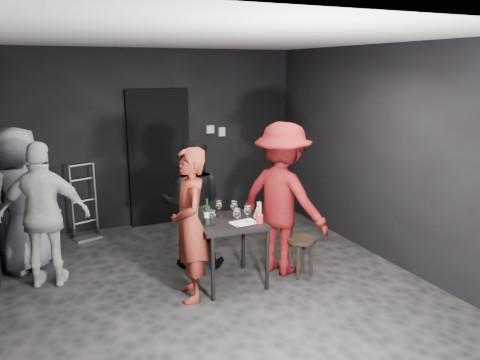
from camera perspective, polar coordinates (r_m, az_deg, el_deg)
name	(u,v)px	position (r m, az deg, el deg)	size (l,w,h in m)	color
floor	(217,285)	(5.46, -2.77, -12.67)	(4.50, 5.00, 0.02)	black
ceiling	(214,38)	(4.91, -3.14, 16.93)	(4.50, 5.00, 0.02)	silver
wall_back	(157,138)	(7.36, -10.04, 5.04)	(4.50, 0.04, 2.70)	black
wall_front	(368,249)	(2.92, 15.36, -8.17)	(4.50, 0.04, 2.70)	black
wall_right	(382,154)	(6.17, 16.95, 3.07)	(0.04, 5.00, 2.70)	black
doorway	(159,158)	(7.35, -9.83, 2.67)	(0.95, 0.10, 2.10)	black
wallbox_upper	(210,129)	(7.55, -3.68, 6.19)	(0.12, 0.06, 0.12)	#B7B7B2
wallbox_lower	(222,132)	(7.63, -2.26, 5.91)	(0.10, 0.06, 0.14)	#B7B7B2
hand_truck	(86,224)	(7.16, -18.27, -5.10)	(0.37, 0.32, 1.09)	#B2B2B7
tasting_table	(229,229)	(5.25, -1.34, -6.00)	(0.72, 0.72, 0.75)	black
stool	(301,246)	(5.58, 7.46, -7.94)	(0.34, 0.34, 0.47)	#34211A
server_red	(190,219)	(4.89, -6.12, -4.72)	(0.64, 0.42, 1.77)	maroon
woman_black	(192,201)	(5.72, -5.84, -2.55)	(0.81, 0.44, 1.66)	black
man_maroon	(283,184)	(5.48, 5.24, -0.47)	(1.40, 0.65, 2.17)	#600D10
bystander_cream	(44,208)	(5.59, -22.80, -3.20)	(1.06, 0.50, 1.80)	silver
bystander_grey	(20,189)	(6.12, -25.28, -0.95)	(0.99, 0.54, 2.03)	gray
tasting_mat	(244,223)	(5.15, 0.46, -5.22)	(0.28, 0.19, 0.00)	white
wine_glass_a	(212,217)	(5.05, -3.39, -4.53)	(0.07, 0.07, 0.19)	white
wine_glass_b	(206,213)	(5.17, -4.12, -4.02)	(0.08, 0.08, 0.20)	white
wine_glass_c	(219,208)	(5.35, -2.58, -3.42)	(0.08, 0.08, 0.20)	white
wine_glass_d	(237,216)	(5.00, -0.35, -4.47)	(0.08, 0.08, 0.22)	white
wine_glass_e	(247,213)	(5.14, 0.91, -4.07)	(0.08, 0.08, 0.21)	white
wine_glass_f	(234,209)	(5.29, -0.73, -3.52)	(0.08, 0.08, 0.22)	white
wine_bottle	(207,214)	(5.09, -4.04, -4.21)	(0.07, 0.07, 0.28)	black
breadstick_cup	(259,213)	(5.12, 2.36, -4.01)	(0.08, 0.08, 0.26)	#A51E22
reserved_card	(255,213)	(5.29, 1.90, -4.10)	(0.09, 0.14, 0.11)	white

